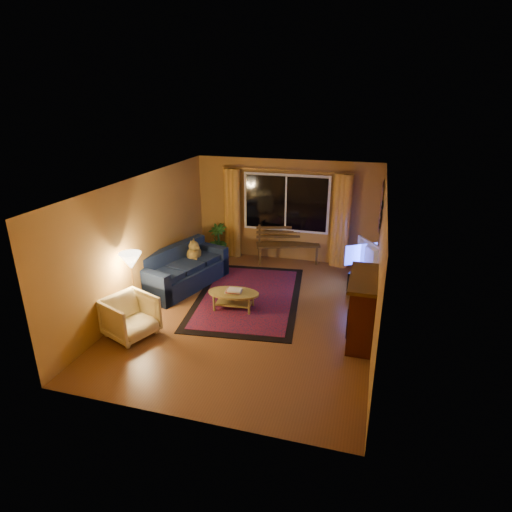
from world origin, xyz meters
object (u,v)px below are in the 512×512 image
(armchair, at_px, (130,315))
(floor_lamp, at_px, (134,287))
(tv_console, at_px, (364,276))
(coffee_table, at_px, (234,301))
(sofa, at_px, (184,268))
(bench, at_px, (288,253))

(armchair, relative_size, floor_lamp, 0.61)
(armchair, relative_size, tv_console, 0.69)
(coffee_table, bearing_deg, armchair, -134.82)
(sofa, distance_m, coffee_table, 1.58)
(bench, distance_m, floor_lamp, 4.17)
(sofa, relative_size, tv_console, 1.82)
(bench, height_order, tv_console, tv_console)
(floor_lamp, distance_m, coffee_table, 1.89)
(tv_console, bearing_deg, coffee_table, -130.61)
(bench, bearing_deg, floor_lamp, -138.57)
(bench, height_order, armchair, armchair)
(bench, distance_m, tv_console, 2.11)
(sofa, distance_m, tv_console, 3.90)
(armchair, bearing_deg, tv_console, -27.79)
(bench, bearing_deg, sofa, -151.19)
(tv_console, bearing_deg, floor_lamp, -133.95)
(bench, relative_size, sofa, 0.74)
(armchair, height_order, coffee_table, armchair)
(floor_lamp, relative_size, tv_console, 1.13)
(bench, bearing_deg, tv_console, -44.80)
(armchair, bearing_deg, bench, -2.44)
(bench, height_order, sofa, sofa)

